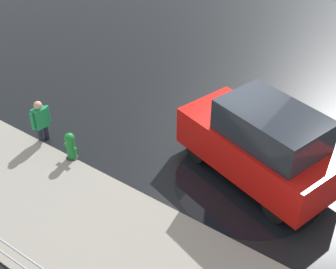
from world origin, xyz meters
TOP-DOWN VIEW (x-y plane):
  - ground_plane at (0.00, 0.00)m, footprint 60.00×60.00m
  - kerb_strip at (0.00, 4.20)m, footprint 24.00×3.20m
  - moving_hatchback at (-1.19, 0.52)m, footprint 4.22×2.73m
  - fire_hydrant at (2.96, 2.61)m, footprint 0.42×0.31m
  - pedestrian at (4.15, 2.47)m, footprint 0.28×0.57m
  - puddle_patch at (-1.14, 0.84)m, footprint 3.57×3.57m

SIDE VIEW (x-z plane):
  - ground_plane at x=0.00m, z-range 0.00..0.00m
  - puddle_patch at x=-1.14m, z-range 0.00..0.01m
  - kerb_strip at x=0.00m, z-range 0.00..0.04m
  - fire_hydrant at x=2.96m, z-range 0.00..0.80m
  - pedestrian at x=4.15m, z-range 0.07..1.29m
  - moving_hatchback at x=-1.19m, z-range 0.00..2.06m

